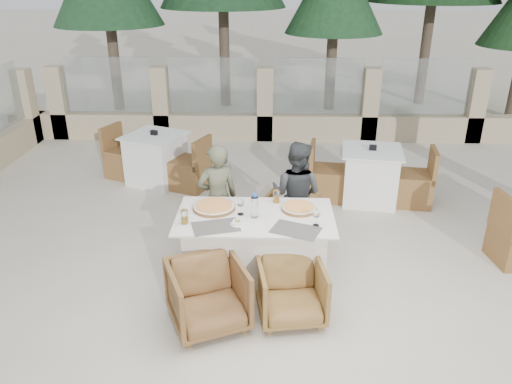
{
  "coord_description": "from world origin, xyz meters",
  "views": [
    {
      "loc": [
        0.11,
        -4.61,
        3.05
      ],
      "look_at": [
        -0.04,
        0.21,
        0.9
      ],
      "focal_mm": 35.0,
      "sensor_mm": 36.0,
      "label": 1
    }
  ],
  "objects_px": {
    "armchair_far_right": "(289,221)",
    "bg_table_b": "(370,176)",
    "bg_table_a": "(156,159)",
    "pizza_right": "(299,208)",
    "armchair_far_left": "(225,226)",
    "beer_glass_left": "(185,217)",
    "armchair_near_left": "(208,295)",
    "armchair_near_right": "(291,291)",
    "wine_glass_corner": "(316,217)",
    "pizza_left": "(214,206)",
    "dining_table": "(255,249)",
    "wine_glass_centre": "(240,206)",
    "diner_left": "(218,198)",
    "water_bottle": "(255,205)",
    "diner_right": "(296,194)",
    "beer_glass_right": "(277,196)",
    "olive_dish": "(238,222)"
  },
  "relations": [
    {
      "from": "water_bottle",
      "to": "armchair_far_left",
      "type": "relative_size",
      "value": 0.43
    },
    {
      "from": "pizza_left",
      "to": "pizza_right",
      "type": "distance_m",
      "value": 0.88
    },
    {
      "from": "diner_right",
      "to": "bg_table_b",
      "type": "distance_m",
      "value": 1.69
    },
    {
      "from": "dining_table",
      "to": "armchair_near_left",
      "type": "distance_m",
      "value": 0.85
    },
    {
      "from": "beer_glass_left",
      "to": "armchair_near_left",
      "type": "relative_size",
      "value": 0.21
    },
    {
      "from": "bg_table_b",
      "to": "wine_glass_centre",
      "type": "bearing_deg",
      "value": -121.95
    },
    {
      "from": "armchair_near_right",
      "to": "wine_glass_centre",
      "type": "bearing_deg",
      "value": 120.24
    },
    {
      "from": "diner_left",
      "to": "bg_table_b",
      "type": "xyz_separation_m",
      "value": [
        2.02,
        1.4,
        -0.26
      ]
    },
    {
      "from": "armchair_far_right",
      "to": "bg_table_b",
      "type": "relative_size",
      "value": 0.4
    },
    {
      "from": "pizza_left",
      "to": "bg_table_a",
      "type": "xyz_separation_m",
      "value": [
        -1.18,
        2.53,
        -0.41
      ]
    },
    {
      "from": "beer_glass_right",
      "to": "olive_dish",
      "type": "relative_size",
      "value": 1.25
    },
    {
      "from": "diner_right",
      "to": "diner_left",
      "type": "bearing_deg",
      "value": 32.55
    },
    {
      "from": "pizza_right",
      "to": "armchair_far_right",
      "type": "height_order",
      "value": "pizza_right"
    },
    {
      "from": "wine_glass_centre",
      "to": "diner_right",
      "type": "height_order",
      "value": "diner_right"
    },
    {
      "from": "armchair_far_right",
      "to": "bg_table_b",
      "type": "height_order",
      "value": "bg_table_b"
    },
    {
      "from": "wine_glass_centre",
      "to": "bg_table_b",
      "type": "relative_size",
      "value": 0.11
    },
    {
      "from": "armchair_near_right",
      "to": "pizza_left",
      "type": "bearing_deg",
      "value": 127.8
    },
    {
      "from": "armchair_far_left",
      "to": "bg_table_b",
      "type": "bearing_deg",
      "value": -133.94
    },
    {
      "from": "diner_left",
      "to": "diner_right",
      "type": "relative_size",
      "value": 1.0
    },
    {
      "from": "armchair_far_left",
      "to": "armchair_far_right",
      "type": "xyz_separation_m",
      "value": [
        0.76,
        0.08,
        0.03
      ]
    },
    {
      "from": "bg_table_a",
      "to": "diner_right",
      "type": "bearing_deg",
      "value": -19.26
    },
    {
      "from": "wine_glass_centre",
      "to": "diner_left",
      "type": "height_order",
      "value": "diner_left"
    },
    {
      "from": "pizza_right",
      "to": "bg_table_a",
      "type": "distance_m",
      "value": 3.29
    },
    {
      "from": "armchair_near_right",
      "to": "bg_table_b",
      "type": "height_order",
      "value": "bg_table_b"
    },
    {
      "from": "pizza_right",
      "to": "wine_glass_centre",
      "type": "distance_m",
      "value": 0.62
    },
    {
      "from": "armchair_far_left",
      "to": "armchair_near_right",
      "type": "bearing_deg",
      "value": 130.11
    },
    {
      "from": "pizza_left",
      "to": "armchair_near_right",
      "type": "height_order",
      "value": "pizza_left"
    },
    {
      "from": "dining_table",
      "to": "diner_left",
      "type": "distance_m",
      "value": 0.86
    },
    {
      "from": "diner_left",
      "to": "bg_table_b",
      "type": "relative_size",
      "value": 0.79
    },
    {
      "from": "pizza_left",
      "to": "diner_left",
      "type": "bearing_deg",
      "value": 92.14
    },
    {
      "from": "bg_table_a",
      "to": "pizza_right",
      "type": "bearing_deg",
      "value": -28.17
    },
    {
      "from": "bg_table_a",
      "to": "armchair_far_right",
      "type": "bearing_deg",
      "value": -20.75
    },
    {
      "from": "diner_left",
      "to": "dining_table",
      "type": "bearing_deg",
      "value": 102.86
    },
    {
      "from": "armchair_far_right",
      "to": "armchair_near_right",
      "type": "height_order",
      "value": "armchair_far_right"
    },
    {
      "from": "pizza_left",
      "to": "bg_table_b",
      "type": "xyz_separation_m",
      "value": [
        2.0,
        1.92,
        -0.41
      ]
    },
    {
      "from": "wine_glass_corner",
      "to": "armchair_far_right",
      "type": "relative_size",
      "value": 0.28
    },
    {
      "from": "wine_glass_centre",
      "to": "armchair_far_left",
      "type": "height_order",
      "value": "wine_glass_centre"
    },
    {
      "from": "wine_glass_centre",
      "to": "bg_table_b",
      "type": "height_order",
      "value": "wine_glass_centre"
    },
    {
      "from": "wine_glass_corner",
      "to": "beer_glass_left",
      "type": "xyz_separation_m",
      "value": [
        -1.29,
        0.01,
        -0.02
      ]
    },
    {
      "from": "armchair_far_right",
      "to": "diner_right",
      "type": "relative_size",
      "value": 0.51
    },
    {
      "from": "pizza_right",
      "to": "wine_glass_corner",
      "type": "bearing_deg",
      "value": -66.63
    },
    {
      "from": "armchair_far_left",
      "to": "bg_table_a",
      "type": "height_order",
      "value": "bg_table_a"
    },
    {
      "from": "dining_table",
      "to": "armchair_far_left",
      "type": "height_order",
      "value": "dining_table"
    },
    {
      "from": "dining_table",
      "to": "beer_glass_right",
      "type": "height_order",
      "value": "beer_glass_right"
    },
    {
      "from": "beer_glass_left",
      "to": "armchair_near_right",
      "type": "xyz_separation_m",
      "value": [
        1.04,
        -0.42,
        -0.56
      ]
    },
    {
      "from": "pizza_right",
      "to": "wine_glass_corner",
      "type": "relative_size",
      "value": 1.99
    },
    {
      "from": "bg_table_a",
      "to": "bg_table_b",
      "type": "distance_m",
      "value": 3.24
    },
    {
      "from": "beer_glass_left",
      "to": "beer_glass_right",
      "type": "bearing_deg",
      "value": 29.52
    },
    {
      "from": "beer_glass_left",
      "to": "armchair_near_left",
      "type": "distance_m",
      "value": 0.81
    },
    {
      "from": "dining_table",
      "to": "wine_glass_centre",
      "type": "bearing_deg",
      "value": 170.65
    }
  ]
}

